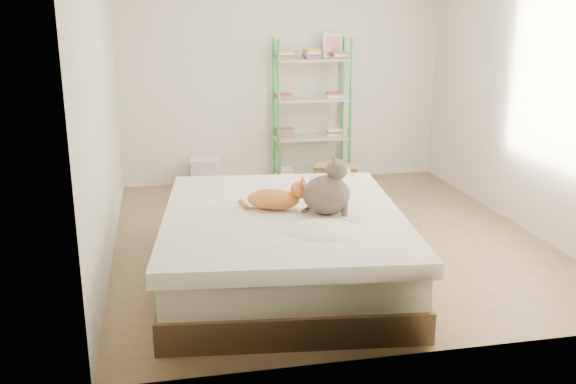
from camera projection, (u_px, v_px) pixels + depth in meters
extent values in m
cube|color=#8F7556|center=(327.00, 237.00, 5.89)|extent=(3.80, 4.20, 0.01)
cube|color=beige|center=(283.00, 72.00, 7.50)|extent=(3.80, 0.01, 2.60)
cube|color=beige|center=(428.00, 144.00, 3.55)|extent=(3.80, 0.01, 2.60)
cube|color=beige|center=(101.00, 101.00, 5.16)|extent=(0.01, 4.20, 2.60)
cube|color=beige|center=(529.00, 90.00, 5.89)|extent=(0.01, 4.20, 2.60)
cube|color=brown|center=(283.00, 267.00, 4.92)|extent=(1.96, 2.34, 0.22)
cube|color=#F3ECC7|center=(283.00, 240.00, 4.86)|extent=(1.90, 2.27, 0.24)
cube|color=beige|center=(283.00, 218.00, 4.81)|extent=(2.00, 2.38, 0.11)
cylinder|color=green|center=(279.00, 116.00, 7.25)|extent=(0.04, 0.04, 1.70)
cylinder|color=green|center=(274.00, 111.00, 7.55)|extent=(0.04, 0.04, 1.70)
cylinder|color=green|center=(350.00, 113.00, 7.41)|extent=(0.04, 0.04, 1.70)
cylinder|color=green|center=(343.00, 109.00, 7.71)|extent=(0.04, 0.04, 1.70)
cube|color=#B2B29E|center=(311.00, 174.00, 7.68)|extent=(0.86, 0.34, 0.02)
cube|color=#B2B29E|center=(311.00, 138.00, 7.56)|extent=(0.86, 0.34, 0.02)
cube|color=#B2B29E|center=(312.00, 99.00, 7.43)|extent=(0.86, 0.34, 0.02)
cube|color=#B2B29E|center=(312.00, 60.00, 7.31)|extent=(0.86, 0.34, 0.02)
cube|color=#C84149|center=(287.00, 171.00, 7.61)|extent=(0.20, 0.16, 0.09)
cube|color=#C84149|center=(335.00, 169.00, 7.73)|extent=(0.20, 0.16, 0.09)
cube|color=#C84149|center=(287.00, 134.00, 7.49)|extent=(0.20, 0.16, 0.09)
cube|color=#C84149|center=(336.00, 132.00, 7.60)|extent=(0.20, 0.16, 0.09)
cube|color=#C84149|center=(287.00, 95.00, 7.36)|extent=(0.20, 0.16, 0.09)
cube|color=#C84149|center=(337.00, 94.00, 7.48)|extent=(0.20, 0.16, 0.09)
cube|color=#C84149|center=(286.00, 55.00, 7.24)|extent=(0.20, 0.16, 0.09)
cube|color=#C84149|center=(312.00, 55.00, 7.29)|extent=(0.20, 0.16, 0.09)
cube|color=#C84149|center=(338.00, 54.00, 7.35)|extent=(0.20, 0.16, 0.09)
cube|color=silver|center=(333.00, 46.00, 7.36)|extent=(0.22, 0.06, 0.28)
cube|color=red|center=(333.00, 46.00, 7.35)|extent=(0.17, 0.03, 0.22)
cube|color=tan|center=(336.00, 181.00, 7.15)|extent=(0.57, 0.51, 0.33)
cube|color=#5F2389|center=(347.00, 185.00, 6.99)|extent=(0.27, 0.10, 0.07)
cube|color=tan|center=(341.00, 170.00, 6.93)|extent=(0.49, 0.29, 0.11)
cube|color=silver|center=(205.00, 175.00, 7.40)|extent=(0.33, 0.31, 0.33)
cube|color=silver|center=(205.00, 160.00, 7.35)|extent=(0.37, 0.34, 0.03)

